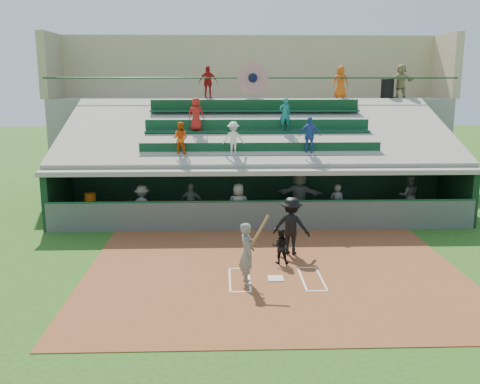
{
  "coord_description": "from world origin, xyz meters",
  "views": [
    {
      "loc": [
        -1.48,
        -14.22,
        5.58
      ],
      "look_at": [
        -0.9,
        3.5,
        1.8
      ],
      "focal_mm": 40.0,
      "sensor_mm": 36.0,
      "label": 1
    }
  ],
  "objects_px": {
    "catcher": "(280,246)",
    "white_table": "(93,212)",
    "trash_bin": "(387,89)",
    "batter_at_plate": "(247,253)",
    "water_cooler": "(90,198)",
    "home_plate": "(276,278)"
  },
  "relations": [
    {
      "from": "trash_bin",
      "to": "water_cooler",
      "type": "bearing_deg",
      "value": -155.45
    },
    {
      "from": "white_table",
      "to": "trash_bin",
      "type": "height_order",
      "value": "trash_bin"
    },
    {
      "from": "home_plate",
      "to": "catcher",
      "type": "distance_m",
      "value": 1.45
    },
    {
      "from": "catcher",
      "to": "trash_bin",
      "type": "height_order",
      "value": "trash_bin"
    },
    {
      "from": "white_table",
      "to": "trash_bin",
      "type": "distance_m",
      "value": 15.39
    },
    {
      "from": "home_plate",
      "to": "batter_at_plate",
      "type": "distance_m",
      "value": 1.23
    },
    {
      "from": "catcher",
      "to": "water_cooler",
      "type": "height_order",
      "value": "water_cooler"
    },
    {
      "from": "catcher",
      "to": "trash_bin",
      "type": "bearing_deg",
      "value": -115.03
    },
    {
      "from": "batter_at_plate",
      "to": "white_table",
      "type": "relative_size",
      "value": 2.4
    },
    {
      "from": "white_table",
      "to": "water_cooler",
      "type": "height_order",
      "value": "water_cooler"
    },
    {
      "from": "trash_bin",
      "to": "catcher",
      "type": "bearing_deg",
      "value": -120.04
    },
    {
      "from": "home_plate",
      "to": "water_cooler",
      "type": "xyz_separation_m",
      "value": [
        -6.68,
        6.37,
        0.93
      ]
    },
    {
      "from": "batter_at_plate",
      "to": "trash_bin",
      "type": "distance_m",
      "value": 15.44
    },
    {
      "from": "water_cooler",
      "to": "trash_bin",
      "type": "xyz_separation_m",
      "value": [
        13.4,
        6.12,
        4.1
      ]
    },
    {
      "from": "catcher",
      "to": "batter_at_plate",
      "type": "bearing_deg",
      "value": 61.21
    },
    {
      "from": "batter_at_plate",
      "to": "trash_bin",
      "type": "relative_size",
      "value": 2.07
    },
    {
      "from": "white_table",
      "to": "catcher",
      "type": "bearing_deg",
      "value": -58.23
    },
    {
      "from": "home_plate",
      "to": "batter_at_plate",
      "type": "xyz_separation_m",
      "value": [
        -0.83,
        -0.31,
        0.86
      ]
    },
    {
      "from": "batter_at_plate",
      "to": "water_cooler",
      "type": "relative_size",
      "value": 4.5
    },
    {
      "from": "batter_at_plate",
      "to": "white_table",
      "type": "distance_m",
      "value": 8.91
    },
    {
      "from": "catcher",
      "to": "white_table",
      "type": "xyz_separation_m",
      "value": [
        -6.9,
        5.11,
        -0.17
      ]
    },
    {
      "from": "catcher",
      "to": "white_table",
      "type": "distance_m",
      "value": 8.59
    }
  ]
}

